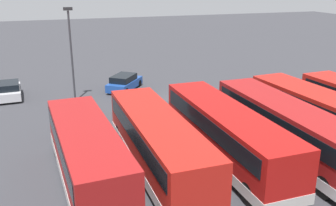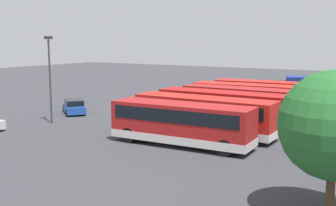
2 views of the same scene
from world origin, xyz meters
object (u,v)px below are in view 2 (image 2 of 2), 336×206
object	(u,v)px
box_truck_blue	(304,90)
lamp_post_tall	(50,73)
bus_single_deck_second	(252,98)
bus_single_deck_third	(246,102)
car_hatchback_silver	(74,107)
bus_single_deck_near_end	(267,94)
bus_single_deck_fourth	(225,107)
bus_single_deck_fifth	(203,114)
bus_single_deck_sixth	(181,123)

from	to	relation	value
box_truck_blue	lamp_post_tall	xyz separation A→B (m)	(22.72, -15.91, 2.77)
bus_single_deck_second	box_truck_blue	bearing A→B (deg)	162.79
lamp_post_tall	bus_single_deck_third	bearing A→B (deg)	127.46
car_hatchback_silver	lamp_post_tall	distance (m)	6.23
bus_single_deck_near_end	car_hatchback_silver	xyz separation A→B (m)	(13.13, -15.20, -0.92)
bus_single_deck_third	bus_single_deck_fourth	distance (m)	3.65
bus_single_deck_third	lamp_post_tall	size ratio (longest dim) A/B	1.59
bus_single_deck_fifth	bus_single_deck_near_end	bearing A→B (deg)	-179.36
bus_single_deck_fifth	bus_single_deck_second	bearing A→B (deg)	-178.31
bus_single_deck_sixth	bus_single_deck_third	bearing A→B (deg)	179.03
bus_single_deck_near_end	bus_single_deck_second	bearing A→B (deg)	-2.36
bus_single_deck_third	bus_single_deck_fourth	xyz separation A→B (m)	(3.62, -0.45, -0.00)
bus_single_deck_near_end	bus_single_deck_fifth	size ratio (longest dim) A/B	0.99
bus_single_deck_fourth	bus_single_deck_sixth	bearing A→B (deg)	1.98
bus_single_deck_near_end	bus_single_deck_sixth	distance (m)	18.33
bus_single_deck_third	lamp_post_tall	world-z (taller)	lamp_post_tall
bus_single_deck_second	lamp_post_tall	world-z (taller)	lamp_post_tall
bus_single_deck_third	box_truck_blue	size ratio (longest dim) A/B	1.53
bus_single_deck_third	bus_single_deck_fifth	distance (m)	7.60
bus_single_deck_second	lamp_post_tall	xyz separation A→B (m)	(13.91, -13.18, 2.85)
bus_single_deck_sixth	bus_single_deck_fifth	bearing A→B (deg)	-177.01
car_hatchback_silver	lamp_post_tall	size ratio (longest dim) A/B	0.57
bus_single_deck_fifth	car_hatchback_silver	world-z (taller)	bus_single_deck_fifth
bus_single_deck_fourth	bus_single_deck_fifth	distance (m)	3.96
car_hatchback_silver	bus_single_deck_fourth	bearing A→B (deg)	99.00
bus_single_deck_fifth	bus_single_deck_third	bearing A→B (deg)	177.13
bus_single_deck_near_end	bus_single_deck_third	bearing A→B (deg)	4.39
bus_single_deck_near_end	bus_single_deck_fifth	world-z (taller)	same
bus_single_deck_third	bus_single_deck_sixth	bearing A→B (deg)	-0.97
bus_single_deck_sixth	lamp_post_tall	bearing A→B (deg)	-92.53
bus_single_deck_near_end	box_truck_blue	xyz separation A→B (m)	(-5.00, 2.57, 0.08)
bus_single_deck_fourth	bus_single_deck_third	bearing A→B (deg)	172.88
bus_single_deck_sixth	bus_single_deck_second	bearing A→B (deg)	-177.98
bus_single_deck_sixth	lamp_post_tall	xyz separation A→B (m)	(-0.60, -13.69, 2.85)
car_hatchback_silver	lamp_post_tall	world-z (taller)	lamp_post_tall
bus_single_deck_second	bus_single_deck_sixth	world-z (taller)	same
bus_single_deck_near_end	bus_single_deck_fourth	distance (m)	10.71
bus_single_deck_sixth	box_truck_blue	bearing A→B (deg)	174.57
bus_single_deck_near_end	bus_single_deck_fourth	bearing A→B (deg)	0.49
bus_single_deck_third	car_hatchback_silver	world-z (taller)	bus_single_deck_third
bus_single_deck_near_end	car_hatchback_silver	size ratio (longest dim) A/B	2.56
bus_single_deck_second	box_truck_blue	size ratio (longest dim) A/B	1.52
bus_single_deck_third	bus_single_deck_fifth	bearing A→B (deg)	-2.87
bus_single_deck_second	box_truck_blue	xyz separation A→B (m)	(-8.81, 2.73, 0.08)
lamp_post_tall	bus_single_deck_sixth	bearing A→B (deg)	87.47
bus_single_deck_near_end	box_truck_blue	bearing A→B (deg)	152.76
bus_single_deck_near_end	lamp_post_tall	size ratio (longest dim) A/B	1.47
bus_single_deck_fourth	lamp_post_tall	distance (m)	15.41
bus_single_deck_near_end	bus_single_deck_sixth	xyz separation A→B (m)	(18.33, 0.35, -0.00)
bus_single_deck_near_end	bus_single_deck_sixth	bearing A→B (deg)	1.11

